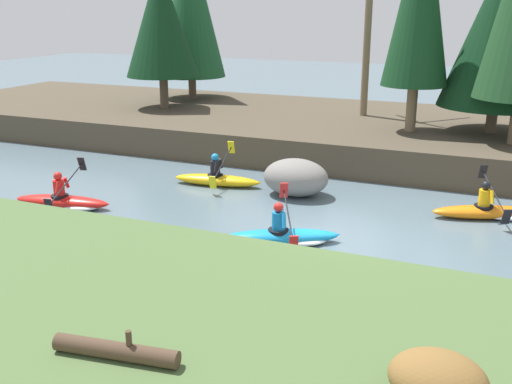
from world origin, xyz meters
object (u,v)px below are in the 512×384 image
Objects in this scene: kayaker_lead at (489,211)px; boulder_midstream at (296,177)px; kayaker_trailing at (218,179)px; kayaker_middle at (285,235)px; driftwood_log at (116,350)px; kayaker_far_back at (66,201)px.

boulder_midstream is at bearing 159.37° from kayaker_lead.
kayaker_trailing is 1.46× the size of boulder_midstream.
boulder_midstream is (-5.29, -0.11, 0.34)m from kayaker_lead.
kayaker_middle and kayaker_trailing have the same top height.
driftwood_log is (1.09, -10.16, 0.43)m from boulder_midstream.
boulder_midstream is (5.39, 3.53, 0.34)m from kayaker_far_back.
boulder_midstream is 10.23m from driftwood_log.
kayaker_far_back is at bearing 152.39° from kayaker_middle.
kayaker_trailing is at bearing 39.26° from kayaker_far_back.
boulder_midstream is (-1.02, 3.59, 0.34)m from kayaker_middle.
driftwood_log is at bearing -116.49° from kayaker_middle.
kayaker_far_back is at bearing 126.33° from driftwood_log.
kayaker_middle is 6.62m from driftwood_log.
boulder_midstream is (2.52, 0.01, 0.32)m from kayaker_trailing.
kayaker_lead is 11.28m from kayaker_far_back.
kayaker_trailing reaches higher than boulder_midstream.
kayaker_trailing is at bearing 101.57° from driftwood_log.
kayaker_far_back is 1.58× the size of driftwood_log.
kayaker_middle is at bearing -74.10° from boulder_midstream.
kayaker_middle reaches higher than boulder_midstream.
kayaker_middle is at bearing 82.57° from driftwood_log.
kayaker_lead and kayaker_middle have the same top height.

